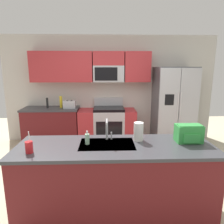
# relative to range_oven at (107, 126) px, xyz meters

# --- Properties ---
(ground_plane) EXTENTS (9.00, 9.00, 0.00)m
(ground_plane) POSITION_rel_range_oven_xyz_m (0.07, -1.80, -0.44)
(ground_plane) COLOR beige
(ground_plane) RESTS_ON ground
(kitchen_wall_unit) EXTENTS (5.20, 0.43, 2.60)m
(kitchen_wall_unit) POSITION_rel_range_oven_xyz_m (-0.07, 0.28, 1.03)
(kitchen_wall_unit) COLOR beige
(kitchen_wall_unit) RESTS_ON ground
(back_counter) EXTENTS (1.31, 0.63, 0.90)m
(back_counter) POSITION_rel_range_oven_xyz_m (-1.34, -0.00, 0.01)
(back_counter) COLOR maroon
(back_counter) RESTS_ON ground
(range_oven) EXTENTS (1.36, 0.61, 1.10)m
(range_oven) POSITION_rel_range_oven_xyz_m (0.00, 0.00, 0.00)
(range_oven) COLOR #B7BABF
(range_oven) RESTS_ON ground
(refrigerator) EXTENTS (0.90, 0.76, 1.85)m
(refrigerator) POSITION_rel_range_oven_xyz_m (1.58, -0.07, 0.48)
(refrigerator) COLOR #4C4F54
(refrigerator) RESTS_ON ground
(island_counter) EXTENTS (2.42, 0.81, 0.90)m
(island_counter) POSITION_rel_range_oven_xyz_m (0.06, -2.43, 0.01)
(island_counter) COLOR maroon
(island_counter) RESTS_ON ground
(toaster) EXTENTS (0.28, 0.16, 0.18)m
(toaster) POSITION_rel_range_oven_xyz_m (-0.88, -0.05, 0.55)
(toaster) COLOR #B7BABF
(toaster) RESTS_ON back_counter
(pepper_mill) EXTENTS (0.05, 0.05, 0.24)m
(pepper_mill) POSITION_rel_range_oven_xyz_m (-1.41, -0.00, 0.58)
(pepper_mill) COLOR black
(pepper_mill) RESTS_ON back_counter
(bottle_yellow) EXTENTS (0.07, 0.07, 0.27)m
(bottle_yellow) POSITION_rel_range_oven_xyz_m (-1.10, 0.04, 0.59)
(bottle_yellow) COLOR yellow
(bottle_yellow) RESTS_ON back_counter
(sink_faucet) EXTENTS (0.08, 0.21, 0.28)m
(sink_faucet) POSITION_rel_range_oven_xyz_m (-0.03, -2.24, 0.62)
(sink_faucet) COLOR #B7BABF
(sink_faucet) RESTS_ON island_counter
(drink_cup_red) EXTENTS (0.08, 0.08, 0.25)m
(drink_cup_red) POSITION_rel_range_oven_xyz_m (-0.90, -2.62, 0.52)
(drink_cup_red) COLOR red
(drink_cup_red) RESTS_ON island_counter
(soap_dispenser) EXTENTS (0.06, 0.06, 0.17)m
(soap_dispenser) POSITION_rel_range_oven_xyz_m (-0.28, -2.38, 0.53)
(soap_dispenser) COLOR #A5D8B2
(soap_dispenser) RESTS_ON island_counter
(paper_towel_roll) EXTENTS (0.12, 0.12, 0.24)m
(paper_towel_roll) POSITION_rel_range_oven_xyz_m (0.37, -2.27, 0.58)
(paper_towel_roll) COLOR white
(paper_towel_roll) RESTS_ON island_counter
(backpack) EXTENTS (0.32, 0.22, 0.23)m
(backpack) POSITION_rel_range_oven_xyz_m (1.01, -2.35, 0.57)
(backpack) COLOR green
(backpack) RESTS_ON island_counter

